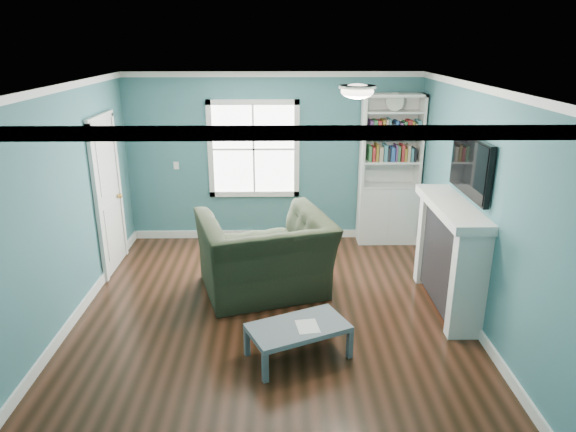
{
  "coord_description": "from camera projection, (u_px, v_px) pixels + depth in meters",
  "views": [
    {
      "loc": [
        0.1,
        -5.27,
        3.05
      ],
      "look_at": [
        0.19,
        0.4,
        1.09
      ],
      "focal_mm": 32.0,
      "sensor_mm": 36.0,
      "label": 1
    }
  ],
  "objects": [
    {
      "name": "ceiling_fixture",
      "position": [
        357.0,
        90.0,
        5.25
      ],
      "size": [
        0.38,
        0.38,
        0.15
      ],
      "color": "white",
      "rests_on": "room_walls"
    },
    {
      "name": "door",
      "position": [
        108.0,
        194.0,
        6.92
      ],
      "size": [
        0.12,
        0.98,
        2.17
      ],
      "color": "silver",
      "rests_on": "ground"
    },
    {
      "name": "room_walls",
      "position": [
        270.0,
        184.0,
        5.46
      ],
      "size": [
        5.0,
        5.0,
        5.0
      ],
      "color": "#3D737E",
      "rests_on": "ground"
    },
    {
      "name": "bookshelf",
      "position": [
        389.0,
        185.0,
        7.88
      ],
      "size": [
        0.9,
        0.35,
        2.31
      ],
      "color": "silver",
      "rests_on": "ground"
    },
    {
      "name": "floor",
      "position": [
        272.0,
        315.0,
        5.98
      ],
      "size": [
        5.0,
        5.0,
        0.0
      ],
      "primitive_type": "plane",
      "color": "black",
      "rests_on": "ground"
    },
    {
      "name": "coffee_table",
      "position": [
        298.0,
        329.0,
        5.11
      ],
      "size": [
        1.11,
        0.88,
        0.35
      ],
      "rotation": [
        0.0,
        0.0,
        0.42
      ],
      "color": "#525C63",
      "rests_on": "ground"
    },
    {
      "name": "tv",
      "position": [
        471.0,
        166.0,
        5.64
      ],
      "size": [
        0.06,
        1.1,
        0.65
      ],
      "primitive_type": "cube",
      "color": "black",
      "rests_on": "fireplace"
    },
    {
      "name": "light_switch",
      "position": [
        176.0,
        165.0,
        7.91
      ],
      "size": [
        0.08,
        0.01,
        0.12
      ],
      "primitive_type": "cube",
      "color": "white",
      "rests_on": "room_walls"
    },
    {
      "name": "paper_sheet",
      "position": [
        307.0,
        326.0,
        5.07
      ],
      "size": [
        0.25,
        0.3,
        0.0
      ],
      "primitive_type": "cube",
      "rotation": [
        0.0,
        0.0,
        0.15
      ],
      "color": "white",
      "rests_on": "coffee_table"
    },
    {
      "name": "fireplace",
      "position": [
        449.0,
        257.0,
        5.99
      ],
      "size": [
        0.44,
        1.58,
        1.3
      ],
      "color": "black",
      "rests_on": "ground"
    },
    {
      "name": "recliner",
      "position": [
        265.0,
        242.0,
        6.33
      ],
      "size": [
        1.76,
        1.4,
        1.34
      ],
      "primitive_type": "imported",
      "rotation": [
        0.0,
        0.0,
        -2.85
      ],
      "color": "black",
      "rests_on": "ground"
    },
    {
      "name": "trim",
      "position": [
        271.0,
        215.0,
        5.57
      ],
      "size": [
        4.5,
        5.0,
        2.6
      ],
      "color": "white",
      "rests_on": "ground"
    },
    {
      "name": "window",
      "position": [
        254.0,
        149.0,
        7.85
      ],
      "size": [
        1.4,
        0.06,
        1.5
      ],
      "color": "white",
      "rests_on": "room_walls"
    }
  ]
}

